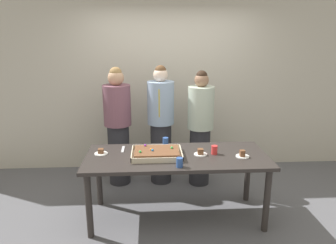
{
  "coord_description": "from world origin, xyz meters",
  "views": [
    {
      "loc": [
        -0.29,
        -3.29,
        2.07
      ],
      "look_at": [
        -0.09,
        0.15,
        1.12
      ],
      "focal_mm": 33.6,
      "sensor_mm": 36.0,
      "label": 1
    }
  ],
  "objects": [
    {
      "name": "plated_slice_far_left",
      "position": [
        -0.86,
        0.1,
        0.79
      ],
      "size": [
        0.15,
        0.15,
        0.06
      ],
      "color": "white",
      "rests_on": "party_table"
    },
    {
      "name": "person_striped_tie_right",
      "position": [
        0.4,
        0.87,
        0.84
      ],
      "size": [
        0.36,
        0.36,
        1.63
      ],
      "rotation": [
        0.0,
        0.0,
        -2.19
      ],
      "color": "#28282D",
      "rests_on": "ground_plane"
    },
    {
      "name": "person_serving_front",
      "position": [
        -0.74,
        0.95,
        0.86
      ],
      "size": [
        0.38,
        0.38,
        1.67
      ],
      "rotation": [
        0.0,
        0.0,
        -1.08
      ],
      "color": "#28282D",
      "rests_on": "ground_plane"
    },
    {
      "name": "person_green_shirt_behind",
      "position": [
        -0.14,
        0.96,
        0.87
      ],
      "size": [
        0.37,
        0.37,
        1.69
      ],
      "rotation": [
        0.0,
        0.0,
        -1.66
      ],
      "color": "#28282D",
      "rests_on": "ground_plane"
    },
    {
      "name": "plated_slice_near_left",
      "position": [
        0.72,
        -0.09,
        0.8
      ],
      "size": [
        0.15,
        0.15,
        0.08
      ],
      "color": "white",
      "rests_on": "party_table"
    },
    {
      "name": "plated_slice_near_right",
      "position": [
        0.27,
        0.0,
        0.8
      ],
      "size": [
        0.15,
        0.15,
        0.07
      ],
      "color": "white",
      "rests_on": "party_table"
    },
    {
      "name": "drink_cup_far_end",
      "position": [
        -0.0,
        -0.32,
        0.82
      ],
      "size": [
        0.07,
        0.07,
        0.1
      ],
      "primitive_type": "cylinder",
      "color": "#2D5199",
      "rests_on": "party_table"
    },
    {
      "name": "cake_server_utensil",
      "position": [
        -0.62,
        0.22,
        0.78
      ],
      "size": [
        0.03,
        0.2,
        0.01
      ],
      "primitive_type": "cube",
      "color": "silver",
      "rests_on": "party_table"
    },
    {
      "name": "drink_cup_middle",
      "position": [
        -0.11,
        0.34,
        0.82
      ],
      "size": [
        0.07,
        0.07,
        0.1
      ],
      "primitive_type": "cylinder",
      "color": "#2D5199",
      "rests_on": "party_table"
    },
    {
      "name": "interior_back_panel",
      "position": [
        0.0,
        1.6,
        1.5
      ],
      "size": [
        8.0,
        0.12,
        3.0
      ],
      "primitive_type": "cube",
      "color": "beige",
      "rests_on": "ground_plane"
    },
    {
      "name": "drink_cup_nearest",
      "position": [
        0.43,
        0.02,
        0.82
      ],
      "size": [
        0.07,
        0.07,
        0.1
      ],
      "primitive_type": "cylinder",
      "color": "red",
      "rests_on": "party_table"
    },
    {
      "name": "ground_plane",
      "position": [
        0.0,
        0.0,
        0.0
      ],
      "size": [
        12.0,
        12.0,
        0.0
      ],
      "primitive_type": "plane",
      "color": "#5B5B60"
    },
    {
      "name": "sheet_cake",
      "position": [
        -0.23,
        -0.01,
        0.81
      ],
      "size": [
        0.56,
        0.42,
        0.1
      ],
      "color": "beige",
      "rests_on": "party_table"
    },
    {
      "name": "party_table",
      "position": [
        0.0,
        0.0,
        0.69
      ],
      "size": [
        2.05,
        0.84,
        0.77
      ],
      "color": "#2D2826",
      "rests_on": "ground_plane"
    }
  ]
}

